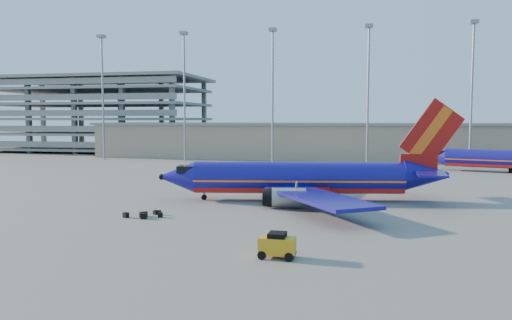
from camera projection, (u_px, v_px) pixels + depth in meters
The scene contains 7 objects.
ground at pixel (245, 194), 62.24m from camera, with size 220.00×220.00×0.00m, color slate.
terminal_building at pixel (345, 141), 116.23m from camera, with size 122.00×16.00×8.50m.
parking_garage at pixel (99, 111), 146.61m from camera, with size 62.00×32.00×21.40m.
light_mast_row at pixel (319, 80), 104.54m from camera, with size 101.60×1.60×28.65m.
aircraft_main at pixel (305, 179), 56.75m from camera, with size 34.18×32.60×11.65m.
baggage_tug at pixel (277, 245), 33.21m from camera, with size 2.43×1.49×1.73m.
luggage_pile at pixel (146, 214), 47.40m from camera, with size 3.74×2.82×0.54m.
Camera 1 is at (14.56, -59.97, 9.21)m, focal length 35.00 mm.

